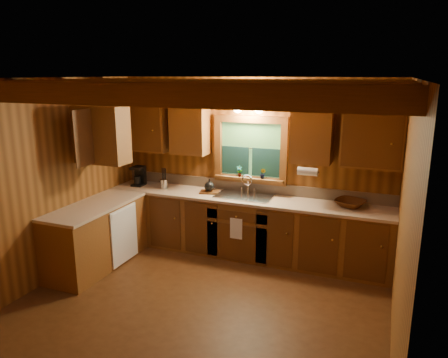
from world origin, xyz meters
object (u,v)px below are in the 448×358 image
cutting_board (209,192)px  sink (244,199)px  wicker_basket (350,203)px  coffee_maker (139,176)px

cutting_board → sink: bearing=-13.1°
cutting_board → wicker_basket: wicker_basket is taller
sink → wicker_basket: 1.49m
coffee_maker → wicker_basket: bearing=-1.5°
coffee_maker → wicker_basket: size_ratio=0.79×
sink → wicker_basket: size_ratio=2.09×
sink → wicker_basket: bearing=2.4°
sink → coffee_maker: bearing=179.8°
coffee_maker → cutting_board: size_ratio=1.10×
cutting_board → wicker_basket: (2.04, 0.07, 0.04)m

